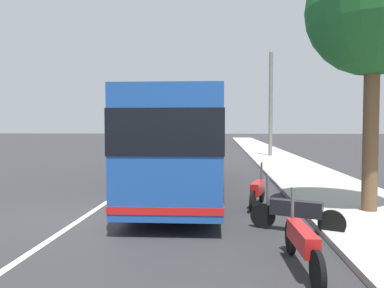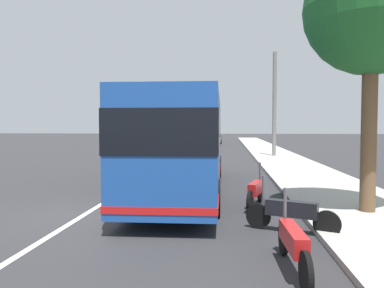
{
  "view_description": "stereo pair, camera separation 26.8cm",
  "coord_description": "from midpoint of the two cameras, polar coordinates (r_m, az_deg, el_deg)",
  "views": [
    {
      "loc": [
        -9.76,
        -3.57,
        2.38
      ],
      "look_at": [
        4.96,
        -2.43,
        1.68
      ],
      "focal_mm": 35.52,
      "sensor_mm": 36.0,
      "label": 1
    },
    {
      "loc": [
        -9.74,
        -3.84,
        2.38
      ],
      "look_at": [
        4.96,
        -2.43,
        1.68
      ],
      "focal_mm": 35.52,
      "sensor_mm": 36.0,
      "label": 2
    }
  ],
  "objects": [
    {
      "name": "coach_bus",
      "position": [
        13.86,
        -0.38,
        0.6
      ],
      "size": [
        12.09,
        2.71,
        3.3
      ],
      "rotation": [
        0.0,
        0.0,
        0.02
      ],
      "color": "#1E4C9E",
      "rests_on": "ground"
    },
    {
      "name": "motorcycle_by_tree",
      "position": [
        6.63,
        16.08,
        -14.12
      ],
      "size": [
        2.36,
        0.29,
        1.27
      ],
      "rotation": [
        0.0,
        0.0,
        0.04
      ],
      "color": "black",
      "rests_on": "ground"
    },
    {
      "name": "sidewalk_curb",
      "position": [
        20.25,
        16.37,
        -3.96
      ],
      "size": [
        110.0,
        3.6,
        0.14
      ],
      "primitive_type": "cube",
      "color": "#B2ADA3",
      "rests_on": "ground"
    },
    {
      "name": "car_ahead_same_lane",
      "position": [
        50.12,
        -2.39,
        0.76
      ],
      "size": [
        4.44,
        1.97,
        1.43
      ],
      "rotation": [
        0.0,
        0.0,
        3.11
      ],
      "color": "red",
      "rests_on": "ground"
    },
    {
      "name": "lane_divider_line",
      "position": [
        20.24,
        -5.14,
        -4.06
      ],
      "size": [
        110.0,
        0.16,
        0.01
      ],
      "primitive_type": "cube",
      "color": "silver",
      "rests_on": "ground"
    },
    {
      "name": "motorcycle_nearest_curb",
      "position": [
        11.45,
        10.21,
        -6.97
      ],
      "size": [
        2.07,
        0.65,
        1.25
      ],
      "rotation": [
        0.0,
        0.0,
        -0.27
      ],
      "color": "black",
      "rests_on": "ground"
    },
    {
      "name": "motorcycle_angled",
      "position": [
        8.89,
        15.46,
        -9.88
      ],
      "size": [
        0.91,
        1.97,
        1.24
      ],
      "rotation": [
        0.0,
        0.0,
        1.16
      ],
      "color": "black",
      "rests_on": "ground"
    },
    {
      "name": "roadside_tree_near_camera",
      "position": [
        11.4,
        26.0,
        17.71
      ],
      "size": [
        3.46,
        3.46,
        7.17
      ],
      "color": "brown",
      "rests_on": "ground"
    },
    {
      "name": "car_oncoming",
      "position": [
        49.27,
        3.4,
        0.79
      ],
      "size": [
        4.6,
        2.06,
        1.59
      ],
      "rotation": [
        0.0,
        0.0,
        -0.06
      ],
      "color": "black",
      "rests_on": "ground"
    },
    {
      "name": "utility_pole",
      "position": [
        29.56,
        12.53,
        5.74
      ],
      "size": [
        0.29,
        0.29,
        7.96
      ],
      "primitive_type": "cylinder",
      "color": "slate",
      "rests_on": "ground"
    },
    {
      "name": "ground_plane",
      "position": [
        10.7,
        -15.2,
        -10.25
      ],
      "size": [
        220.0,
        220.0,
        0.0
      ],
      "primitive_type": "plane",
      "color": "#2D2D30"
    }
  ]
}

